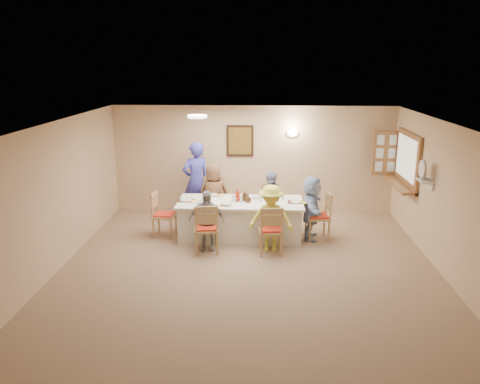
{
  "coord_description": "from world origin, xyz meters",
  "views": [
    {
      "loc": [
        0.21,
        -7.2,
        3.44
      ],
      "look_at": [
        -0.2,
        1.4,
        1.05
      ],
      "focal_mm": 35.0,
      "sensor_mm": 36.0,
      "label": 1
    }
  ],
  "objects_px": {
    "chair_back_right": "(270,205)",
    "chair_front_right": "(271,229)",
    "chair_front_left": "(206,228)",
    "desk_fan": "(424,173)",
    "chair_right_end": "(318,216)",
    "diner_right_end": "(311,208)",
    "chair_back_left": "(215,201)",
    "diner_back_left": "(214,195)",
    "chair_left_end": "(164,214)",
    "diner_front_left": "(207,220)",
    "condiment_ketchup": "(237,195)",
    "caregiver": "(196,181)",
    "diner_front_right": "(271,218)",
    "dining_table": "(240,219)",
    "diner_back_right": "(270,199)",
    "serving_hatch": "(408,160)"
  },
  "relations": [
    {
      "from": "chair_left_end",
      "to": "chair_right_end",
      "type": "xyz_separation_m",
      "value": [
        3.1,
        0.0,
        0.02
      ]
    },
    {
      "from": "desk_fan",
      "to": "chair_front_right",
      "type": "xyz_separation_m",
      "value": [
        -2.71,
        -0.1,
        -1.08
      ]
    },
    {
      "from": "chair_back_right",
      "to": "chair_front_right",
      "type": "xyz_separation_m",
      "value": [
        0.0,
        -1.6,
        0.02
      ]
    },
    {
      "from": "chair_left_end",
      "to": "chair_right_end",
      "type": "distance_m",
      "value": 3.1
    },
    {
      "from": "chair_back_right",
      "to": "diner_right_end",
      "type": "height_order",
      "value": "diner_right_end"
    },
    {
      "from": "chair_front_right",
      "to": "diner_back_right",
      "type": "bearing_deg",
      "value": -93.79
    },
    {
      "from": "diner_front_left",
      "to": "condiment_ketchup",
      "type": "relative_size",
      "value": 4.43
    },
    {
      "from": "dining_table",
      "to": "diner_back_left",
      "type": "xyz_separation_m",
      "value": [
        -0.6,
        0.68,
        0.31
      ]
    },
    {
      "from": "diner_back_left",
      "to": "diner_front_right",
      "type": "height_order",
      "value": "diner_back_left"
    },
    {
      "from": "dining_table",
      "to": "diner_back_left",
      "type": "distance_m",
      "value": 0.96
    },
    {
      "from": "chair_front_right",
      "to": "diner_back_left",
      "type": "relative_size",
      "value": 0.68
    },
    {
      "from": "diner_front_left",
      "to": "caregiver",
      "type": "xyz_separation_m",
      "value": [
        -0.45,
        1.83,
        0.3
      ]
    },
    {
      "from": "chair_back_right",
      "to": "chair_front_right",
      "type": "relative_size",
      "value": 0.96
    },
    {
      "from": "diner_back_right",
      "to": "diner_right_end",
      "type": "height_order",
      "value": "diner_right_end"
    },
    {
      "from": "diner_front_right",
      "to": "condiment_ketchup",
      "type": "bearing_deg",
      "value": 140.12
    },
    {
      "from": "condiment_ketchup",
      "to": "chair_left_end",
      "type": "bearing_deg",
      "value": -179.8
    },
    {
      "from": "chair_right_end",
      "to": "diner_right_end",
      "type": "relative_size",
      "value": 0.75
    },
    {
      "from": "chair_back_right",
      "to": "condiment_ketchup",
      "type": "xyz_separation_m",
      "value": [
        -0.66,
        -0.79,
        0.44
      ]
    },
    {
      "from": "diner_front_left",
      "to": "condiment_ketchup",
      "type": "height_order",
      "value": "diner_front_left"
    },
    {
      "from": "chair_right_end",
      "to": "condiment_ketchup",
      "type": "height_order",
      "value": "condiment_ketchup"
    },
    {
      "from": "diner_front_left",
      "to": "diner_front_right",
      "type": "distance_m",
      "value": 1.2
    },
    {
      "from": "chair_back_right",
      "to": "diner_back_right",
      "type": "relative_size",
      "value": 0.74
    },
    {
      "from": "chair_back_left",
      "to": "diner_right_end",
      "type": "distance_m",
      "value": 2.18
    },
    {
      "from": "serving_hatch",
      "to": "dining_table",
      "type": "bearing_deg",
      "value": -169.17
    },
    {
      "from": "chair_back_left",
      "to": "caregiver",
      "type": "height_order",
      "value": "caregiver"
    },
    {
      "from": "chair_front_left",
      "to": "chair_front_right",
      "type": "height_order",
      "value": "chair_front_left"
    },
    {
      "from": "chair_front_left",
      "to": "caregiver",
      "type": "bearing_deg",
      "value": -86.14
    },
    {
      "from": "diner_back_left",
      "to": "desk_fan",
      "type": "bearing_deg",
      "value": 156.08
    },
    {
      "from": "diner_back_left",
      "to": "diner_front_left",
      "type": "xyz_separation_m",
      "value": [
        0.0,
        -1.36,
        -0.11
      ]
    },
    {
      "from": "chair_back_left",
      "to": "diner_back_left",
      "type": "relative_size",
      "value": 0.75
    },
    {
      "from": "serving_hatch",
      "to": "chair_back_right",
      "type": "bearing_deg",
      "value": 177.04
    },
    {
      "from": "chair_front_left",
      "to": "condiment_ketchup",
      "type": "distance_m",
      "value": 1.05
    },
    {
      "from": "chair_front_right",
      "to": "diner_front_right",
      "type": "relative_size",
      "value": 0.74
    },
    {
      "from": "diner_back_right",
      "to": "caregiver",
      "type": "relative_size",
      "value": 0.7
    },
    {
      "from": "chair_front_left",
      "to": "diner_front_right",
      "type": "xyz_separation_m",
      "value": [
        1.2,
        0.12,
        0.16
      ]
    },
    {
      "from": "diner_back_left",
      "to": "condiment_ketchup",
      "type": "xyz_separation_m",
      "value": [
        0.54,
        -0.67,
        0.2
      ]
    },
    {
      "from": "serving_hatch",
      "to": "desk_fan",
      "type": "bearing_deg",
      "value": -94.66
    },
    {
      "from": "chair_right_end",
      "to": "diner_front_left",
      "type": "xyz_separation_m",
      "value": [
        -2.15,
        -0.68,
        0.1
      ]
    },
    {
      "from": "chair_back_right",
      "to": "caregiver",
      "type": "height_order",
      "value": "caregiver"
    },
    {
      "from": "diner_back_right",
      "to": "caregiver",
      "type": "xyz_separation_m",
      "value": [
        -1.65,
        0.47,
        0.26
      ]
    },
    {
      "from": "diner_back_left",
      "to": "chair_back_right",
      "type": "bearing_deg",
      "value": -178.82
    },
    {
      "from": "dining_table",
      "to": "condiment_ketchup",
      "type": "xyz_separation_m",
      "value": [
        -0.06,
        0.01,
        0.51
      ]
    },
    {
      "from": "chair_left_end",
      "to": "diner_front_left",
      "type": "relative_size",
      "value": 0.79
    },
    {
      "from": "chair_back_left",
      "to": "chair_front_left",
      "type": "xyz_separation_m",
      "value": [
        0.0,
        -1.6,
        -0.04
      ]
    },
    {
      "from": "chair_front_right",
      "to": "diner_right_end",
      "type": "relative_size",
      "value": 0.73
    },
    {
      "from": "desk_fan",
      "to": "chair_back_right",
      "type": "distance_m",
      "value": 3.28
    },
    {
      "from": "desk_fan",
      "to": "chair_right_end",
      "type": "relative_size",
      "value": 0.31
    },
    {
      "from": "serving_hatch",
      "to": "desk_fan",
      "type": "distance_m",
      "value": 1.36
    },
    {
      "from": "diner_back_left",
      "to": "condiment_ketchup",
      "type": "height_order",
      "value": "diner_back_left"
    },
    {
      "from": "chair_front_right",
      "to": "diner_back_right",
      "type": "distance_m",
      "value": 1.49
    }
  ]
}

